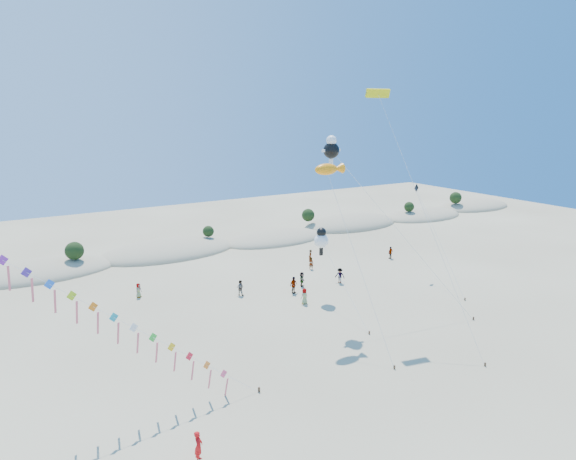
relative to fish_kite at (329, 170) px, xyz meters
The scene contains 9 objects.
ground 21.52m from the fish_kite, 109.52° to the right, with size 160.00×160.00×0.00m, color gray.
dune_ridge 33.07m from the fish_kite, 98.46° to the left, with size 145.30×11.49×5.57m.
fish_kite is the anchor object (origin of this frame).
cartoon_kite_low 10.02m from the fish_kite, 60.20° to the left, with size 2.21×10.27×7.41m.
cartoon_kite_high 3.55m from the fish_kite, 51.17° to the left, with size 11.01×9.93×16.71m.
parafoil_kite 7.87m from the fish_kite, ahead, with size 2.29×13.36×20.73m.
dark_kite 18.55m from the fish_kite, 13.61° to the left, with size 2.77×10.00×10.66m.
flyer_foreground 23.86m from the fish_kite, 145.75° to the right, with size 0.66×0.43×1.81m, color red.
beachgoers 16.79m from the fish_kite, 71.26° to the left, with size 32.95×11.43×1.85m.
Camera 1 is at (-18.50, -17.80, 18.51)m, focal length 30.00 mm.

